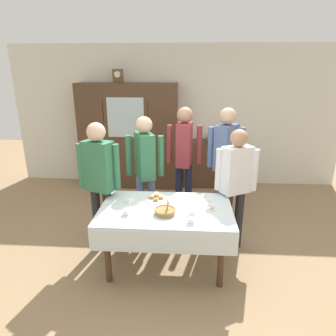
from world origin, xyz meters
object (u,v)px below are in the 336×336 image
object	(u,v)px
tea_cup_near_right	(130,201)
person_behind_table_right	(225,155)
tea_cup_center	(210,208)
person_beside_shelf	(236,179)
tea_cup_back_edge	(192,213)
pastry_plate	(156,199)
dining_table	(166,219)
bread_basket	(165,211)
person_behind_table_left	(184,152)
tea_cup_mid_left	(127,212)
person_by_cabinet	(99,175)
spoon_center	(208,201)
spoon_mid_right	(178,204)
wall_cabinet	(129,136)
bookshelf_low	(210,164)
person_near_right_end	(145,164)
mantel_clock	(118,76)
spoon_mid_left	(189,197)
book_stack	(211,138)
tea_cup_near_left	(191,221)

from	to	relation	value
tea_cup_near_right	person_behind_table_right	world-z (taller)	person_behind_table_right
tea_cup_center	person_beside_shelf	xyz separation A→B (m)	(0.35, 0.47, 0.18)
tea_cup_back_edge	pastry_plate	bearing A→B (deg)	139.56
dining_table	bread_basket	xyz separation A→B (m)	(0.00, -0.10, 0.15)
tea_cup_back_edge	person_behind_table_left	size ratio (longest dim) A/B	0.07
tea_cup_center	tea_cup_mid_left	world-z (taller)	same
tea_cup_mid_left	person_by_cabinet	world-z (taller)	person_by_cabinet
person_behind_table_left	person_behind_table_right	xyz separation A→B (m)	(0.60, -0.18, 0.01)
tea_cup_center	spoon_center	world-z (taller)	tea_cup_center
pastry_plate	spoon_mid_right	xyz separation A→B (m)	(0.28, -0.12, -0.01)
wall_cabinet	dining_table	bearing A→B (deg)	-70.82
tea_cup_back_edge	spoon_mid_right	world-z (taller)	tea_cup_back_edge
bookshelf_low	person_behind_table_left	size ratio (longest dim) A/B	0.57
person_beside_shelf	person_near_right_end	bearing A→B (deg)	163.56
mantel_clock	person_by_cabinet	size ratio (longest dim) A/B	0.14
spoon_center	person_behind_table_left	world-z (taller)	person_behind_table_left
wall_cabinet	tea_cup_back_edge	size ratio (longest dim) A/B	15.44
bookshelf_low	spoon_mid_left	size ratio (longest dim) A/B	8.38
pastry_plate	person_near_right_end	world-z (taller)	person_near_right_end
wall_cabinet	bread_basket	world-z (taller)	wall_cabinet
mantel_clock	pastry_plate	world-z (taller)	mantel_clock
book_stack	tea_cup_near_right	bearing A→B (deg)	-114.14
wall_cabinet	tea_cup_near_left	size ratio (longest dim) A/B	15.44
bookshelf_low	person_by_cabinet	distance (m)	2.80
bookshelf_low	tea_cup_near_right	size ratio (longest dim) A/B	7.67
tea_cup_back_edge	bread_basket	distance (m)	0.29
tea_cup_back_edge	tea_cup_near_right	bearing A→B (deg)	160.56
tea_cup_near_left	person_beside_shelf	world-z (taller)	person_beside_shelf
tea_cup_near_right	person_behind_table_left	distance (m)	1.35
tea_cup_center	person_behind_table_right	distance (m)	1.18
bread_basket	book_stack	bearing A→B (deg)	76.04
pastry_plate	tea_cup_near_right	bearing A→B (deg)	-159.55
book_stack	tea_cup_back_edge	distance (m)	2.78
spoon_mid_left	pastry_plate	bearing A→B (deg)	-167.95
bookshelf_low	tea_cup_center	size ratio (longest dim) A/B	7.67
tea_cup_center	spoon_mid_right	distance (m)	0.37
mantel_clock	spoon_mid_right	xyz separation A→B (m)	(1.19, -2.45, -1.37)
mantel_clock	book_stack	distance (m)	2.08
spoon_center	person_near_right_end	size ratio (longest dim) A/B	0.07
tea_cup_near_right	mantel_clock	bearing A→B (deg)	104.32
bookshelf_low	person_behind_table_left	bearing A→B (deg)	-110.61
tea_cup_near_right	pastry_plate	world-z (taller)	tea_cup_near_right
spoon_center	tea_cup_center	bearing A→B (deg)	-88.24
tea_cup_back_edge	person_beside_shelf	xyz separation A→B (m)	(0.55, 0.60, 0.18)
person_behind_table_left	person_near_right_end	world-z (taller)	person_behind_table_left
tea_cup_near_right	spoon_center	xyz separation A→B (m)	(0.92, 0.10, -0.02)
tea_cup_near_left	spoon_center	distance (m)	0.58
bookshelf_low	person_behind_table_right	distance (m)	1.62
book_stack	pastry_plate	xyz separation A→B (m)	(-0.82, -2.38, -0.21)
person_near_right_end	mantel_clock	bearing A→B (deg)	112.17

